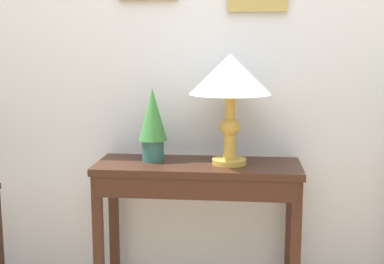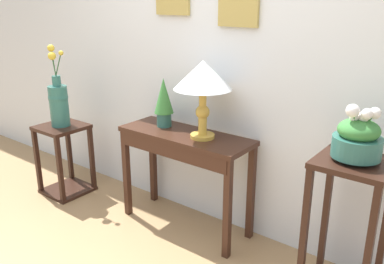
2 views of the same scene
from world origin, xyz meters
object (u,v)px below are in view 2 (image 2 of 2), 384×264
object	(u,v)px
pedestal_stand_left	(65,159)
pedestal_stand_right	(345,234)
flower_vase_tall_left	(59,100)
planter_bowl_wide_right	(358,138)
potted_plant_on_console	(164,100)
console_table	(183,151)
table_lamp	(203,78)

from	to	relation	value
pedestal_stand_left	pedestal_stand_right	bearing A→B (deg)	2.63
pedestal_stand_left	flower_vase_tall_left	bearing A→B (deg)	-61.95
planter_bowl_wide_right	potted_plant_on_console	bearing A→B (deg)	174.56
pedestal_stand_left	planter_bowl_wide_right	xyz separation A→B (m)	(2.41, 0.11, 0.68)
flower_vase_tall_left	pedestal_stand_right	distance (m)	2.45
planter_bowl_wide_right	pedestal_stand_left	bearing A→B (deg)	-177.40
console_table	pedestal_stand_right	distance (m)	1.22
pedestal_stand_right	planter_bowl_wide_right	distance (m)	0.56
table_lamp	planter_bowl_wide_right	size ratio (longest dim) A/B	1.76
potted_plant_on_console	flower_vase_tall_left	xyz separation A→B (m)	(-0.97, -0.25, -0.10)
planter_bowl_wide_right	console_table	bearing A→B (deg)	176.20
table_lamp	planter_bowl_wide_right	world-z (taller)	table_lamp
potted_plant_on_console	console_table	bearing A→B (deg)	-13.76
console_table	pedestal_stand_left	xyz separation A→B (m)	(-1.20, -0.19, -0.31)
potted_plant_on_console	flower_vase_tall_left	bearing A→B (deg)	-165.78
table_lamp	flower_vase_tall_left	size ratio (longest dim) A/B	0.78
table_lamp	pedestal_stand_right	size ratio (longest dim) A/B	0.61
table_lamp	flower_vase_tall_left	xyz separation A→B (m)	(-1.36, -0.21, -0.32)
pedestal_stand_left	table_lamp	bearing A→B (deg)	8.82
table_lamp	pedestal_stand_right	distance (m)	1.28
table_lamp	flower_vase_tall_left	world-z (taller)	flower_vase_tall_left
table_lamp	pedestal_stand_left	size ratio (longest dim) A/B	0.85
console_table	table_lamp	distance (m)	0.56
table_lamp	potted_plant_on_console	world-z (taller)	table_lamp
console_table	planter_bowl_wide_right	xyz separation A→B (m)	(1.21, -0.08, 0.37)
potted_plant_on_console	planter_bowl_wide_right	world-z (taller)	planter_bowl_wide_right
pedestal_stand_left	flower_vase_tall_left	world-z (taller)	flower_vase_tall_left
flower_vase_tall_left	planter_bowl_wide_right	world-z (taller)	flower_vase_tall_left
console_table	potted_plant_on_console	xyz separation A→B (m)	(-0.23, 0.06, 0.33)
table_lamp	pedestal_stand_right	xyz separation A→B (m)	(1.05, -0.10, -0.73)
console_table	pedestal_stand_right	xyz separation A→B (m)	(1.20, -0.08, -0.19)
pedestal_stand_left	planter_bowl_wide_right	size ratio (longest dim) A/B	2.06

